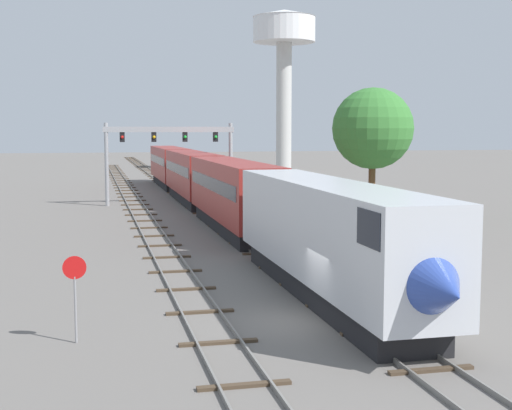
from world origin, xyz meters
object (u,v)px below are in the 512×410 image
(passenger_train, at_px, (208,183))
(stop_sign, at_px, (75,287))
(water_tower, at_px, (284,42))
(trackside_tree_left, at_px, (373,129))
(signal_gantry, at_px, (170,145))

(passenger_train, height_order, stop_sign, passenger_train)
(water_tower, bearing_deg, trackside_tree_left, -98.78)
(signal_gantry, xyz_separation_m, water_tower, (24.92, 51.14, 16.01))
(passenger_train, xyz_separation_m, trackside_tree_left, (12.95, -3.55, 4.42))
(signal_gantry, distance_m, water_tower, 59.09)
(signal_gantry, relative_size, water_tower, 0.45)
(signal_gantry, xyz_separation_m, trackside_tree_left, (15.20, -11.81, 1.46))
(passenger_train, distance_m, water_tower, 66.34)
(passenger_train, relative_size, trackside_tree_left, 7.77)
(water_tower, height_order, stop_sign, water_tower)
(water_tower, height_order, trackside_tree_left, water_tower)
(signal_gantry, relative_size, stop_sign, 4.20)
(passenger_train, xyz_separation_m, signal_gantry, (-2.25, 8.25, 2.96))
(water_tower, relative_size, trackside_tree_left, 2.60)
(signal_gantry, bearing_deg, trackside_tree_left, -37.83)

